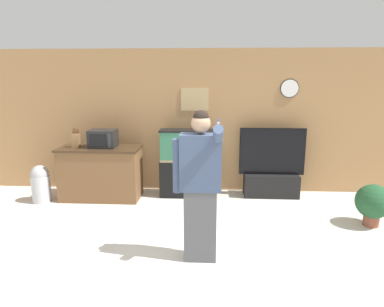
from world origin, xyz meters
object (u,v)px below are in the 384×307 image
at_px(potted_plant, 373,202).
at_px(trash_bin, 41,183).
at_px(microwave, 103,139).
at_px(tv_on_stand, 271,176).
at_px(knife_block, 76,140).
at_px(person_standing, 200,185).
at_px(counter_island, 101,173).
at_px(aquarium_on_stand, 187,163).

height_order(potted_plant, trash_bin, trash_bin).
distance_m(microwave, tv_on_stand, 3.04).
relative_size(knife_block, tv_on_stand, 0.28).
relative_size(microwave, potted_plant, 0.73).
bearing_deg(tv_on_stand, person_standing, -117.84).
relative_size(counter_island, trash_bin, 2.16).
bearing_deg(aquarium_on_stand, knife_block, -172.36).
bearing_deg(knife_block, potted_plant, -10.88).
relative_size(person_standing, trash_bin, 2.72).
height_order(tv_on_stand, person_standing, person_standing).
xyz_separation_m(aquarium_on_stand, potted_plant, (2.74, -1.14, -0.25)).
distance_m(counter_island, trash_bin, 1.02).
bearing_deg(counter_island, knife_block, -172.64).
bearing_deg(person_standing, potted_plant, 23.49).
distance_m(microwave, trash_bin, 1.31).
bearing_deg(trash_bin, person_standing, -32.27).
relative_size(potted_plant, trash_bin, 0.96).
bearing_deg(microwave, trash_bin, -166.16).
relative_size(counter_island, microwave, 3.09).
height_order(microwave, trash_bin, microwave).
bearing_deg(person_standing, aquarium_on_stand, 97.70).
bearing_deg(microwave, knife_block, -172.47).
relative_size(knife_block, person_standing, 0.20).
bearing_deg(microwave, tv_on_stand, 5.38).
relative_size(microwave, knife_block, 1.31).
distance_m(tv_on_stand, potted_plant, 1.74).
bearing_deg(microwave, aquarium_on_stand, 7.67).
bearing_deg(potted_plant, aquarium_on_stand, 157.35).
distance_m(microwave, aquarium_on_stand, 1.52).
xyz_separation_m(person_standing, potted_plant, (2.44, 1.06, -0.56)).
bearing_deg(aquarium_on_stand, tv_on_stand, 3.19).
height_order(knife_block, aquarium_on_stand, knife_block).
height_order(person_standing, trash_bin, person_standing).
height_order(counter_island, potted_plant, counter_island).
distance_m(microwave, knife_block, 0.46).
xyz_separation_m(aquarium_on_stand, trash_bin, (-2.48, -0.45, -0.28)).
bearing_deg(knife_block, microwave, 7.53).
xyz_separation_m(counter_island, person_standing, (1.80, -2.00, 0.45)).
distance_m(microwave, person_standing, 2.66).
distance_m(counter_island, potted_plant, 4.35).
relative_size(microwave, person_standing, 0.26).
relative_size(knife_block, aquarium_on_stand, 0.29).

